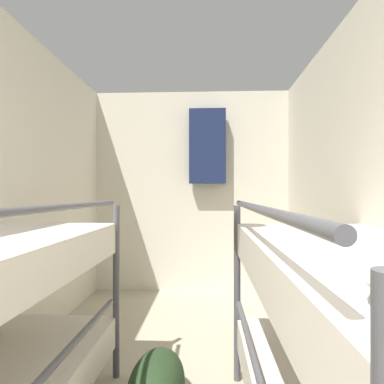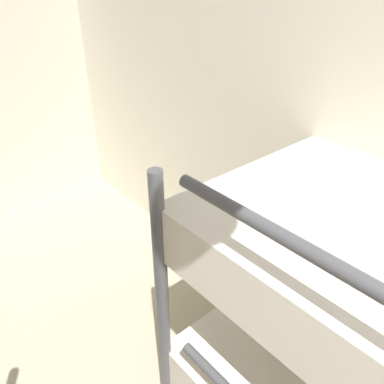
{
  "view_description": "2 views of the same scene",
  "coord_description": "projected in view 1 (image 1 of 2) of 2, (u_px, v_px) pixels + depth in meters",
  "views": [
    {
      "loc": [
        0.21,
        0.21,
        1.22
      ],
      "look_at": [
        0.04,
        3.78,
        1.23
      ],
      "focal_mm": 32.0,
      "sensor_mm": 36.0,
      "label": 1
    },
    {
      "loc": [
        -0.11,
        1.72,
        1.6
      ],
      "look_at": [
        0.72,
        2.68,
        0.85
      ],
      "focal_mm": 35.0,
      "sensor_mm": 36.0,
      "label": 2
    }
  ],
  "objects": [
    {
      "name": "bunk_stack_right_near",
      "position": [
        372.0,
        360.0,
        1.22
      ],
      "size": [
        0.82,
        1.93,
        1.17
      ],
      "color": "#4C4C51",
      "rests_on": "ground_plane"
    },
    {
      "name": "hanging_coat",
      "position": [
        207.0,
        146.0,
        4.14
      ],
      "size": [
        0.44,
        0.12,
        0.9
      ],
      "color": "#192347"
    },
    {
      "name": "wall_back",
      "position": [
        191.0,
        191.0,
        4.29
      ],
      "size": [
        2.52,
        0.06,
        2.49
      ],
      "color": "beige",
      "rests_on": "ground_plane"
    }
  ]
}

